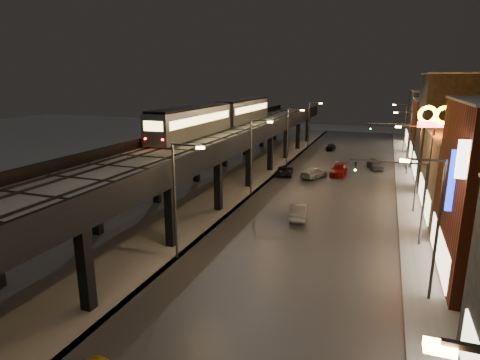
% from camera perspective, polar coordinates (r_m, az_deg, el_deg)
% --- Properties ---
extents(road_surface, '(17.00, 120.00, 0.06)m').
position_cam_1_polar(road_surface, '(49.37, 12.10, -1.88)').
color(road_surface, '#46474D').
rests_on(road_surface, ground).
extents(sidewalk_right, '(4.00, 120.00, 0.14)m').
position_cam_1_polar(sidewalk_right, '(49.14, 23.72, -2.82)').
color(sidewalk_right, '#9FA1A8').
rests_on(sidewalk_right, ground).
extents(under_viaduct_pavement, '(11.00, 120.00, 0.06)m').
position_cam_1_polar(under_viaduct_pavement, '(52.75, -2.56, -0.53)').
color(under_viaduct_pavement, '#9FA1A8').
rests_on(under_viaduct_pavement, ground).
extents(elevated_viaduct, '(9.00, 100.00, 6.30)m').
position_cam_1_polar(elevated_viaduct, '(48.74, -4.05, 4.94)').
color(elevated_viaduct, black).
rests_on(elevated_viaduct, ground).
extents(viaduct_trackbed, '(8.40, 100.00, 0.32)m').
position_cam_1_polar(viaduct_trackbed, '(48.74, -4.01, 5.86)').
color(viaduct_trackbed, '#B2B7C1').
rests_on(viaduct_trackbed, elevated_viaduct).
extents(viaduct_parapet_streetside, '(0.30, 100.00, 1.10)m').
position_cam_1_polar(viaduct_parapet_streetside, '(47.12, 0.88, 6.17)').
color(viaduct_parapet_streetside, black).
rests_on(viaduct_parapet_streetside, elevated_viaduct).
extents(viaduct_parapet_far, '(0.30, 100.00, 1.10)m').
position_cam_1_polar(viaduct_parapet_far, '(50.60, -8.54, 6.58)').
color(viaduct_parapet_far, black).
rests_on(viaduct_parapet_far, elevated_viaduct).
extents(building_d, '(12.20, 13.20, 14.16)m').
position_cam_1_polar(building_d, '(61.35, 29.77, 6.41)').
color(building_d, '#242426').
rests_on(building_d, ground).
extents(building_e, '(12.20, 12.20, 10.16)m').
position_cam_1_polar(building_e, '(75.31, 27.89, 6.22)').
color(building_e, maroon).
rests_on(building_e, ground).
extents(building_f, '(12.20, 16.20, 11.16)m').
position_cam_1_polar(building_f, '(89.08, 26.79, 7.67)').
color(building_f, '#33353C').
rests_on(building_f, ground).
extents(streetlight_left_1, '(2.57, 0.28, 9.00)m').
position_cam_1_polar(streetlight_left_1, '(29.89, -8.84, -1.94)').
color(streetlight_left_1, '#38383A').
rests_on(streetlight_left_1, ground).
extents(streetlight_right_1, '(2.56, 0.28, 9.00)m').
position_cam_1_polar(streetlight_right_1, '(26.62, 25.80, -5.28)').
color(streetlight_right_1, '#38383A').
rests_on(streetlight_right_1, ground).
extents(streetlight_left_2, '(2.57, 0.28, 9.00)m').
position_cam_1_polar(streetlight_left_2, '(46.06, 1.90, 3.94)').
color(streetlight_left_2, '#38383A').
rests_on(streetlight_left_2, ground).
extents(streetlight_right_2, '(2.56, 0.28, 9.00)m').
position_cam_1_polar(streetlight_right_2, '(44.01, 23.68, 2.25)').
color(streetlight_right_2, '#38383A').
rests_on(streetlight_right_2, ground).
extents(streetlight_left_3, '(2.57, 0.28, 9.00)m').
position_cam_1_polar(streetlight_left_3, '(63.23, 6.99, 6.67)').
color(streetlight_left_3, '#38383A').
rests_on(streetlight_left_3, ground).
extents(streetlight_right_3, '(2.56, 0.28, 9.00)m').
position_cam_1_polar(streetlight_right_3, '(61.75, 22.76, 5.48)').
color(streetlight_right_3, '#38383A').
rests_on(streetlight_right_3, ground).
extents(streetlight_left_4, '(2.57, 0.28, 9.00)m').
position_cam_1_polar(streetlight_left_4, '(80.75, 9.92, 8.20)').
color(streetlight_left_4, '#38383A').
rests_on(streetlight_left_4, ground).
extents(streetlight_right_4, '(2.56, 0.28, 9.00)m').
position_cam_1_polar(streetlight_right_4, '(79.60, 22.25, 7.27)').
color(streetlight_right_4, '#38383A').
rests_on(streetlight_right_4, ground).
extents(traffic_light_rig_a, '(6.10, 0.34, 7.00)m').
position_cam_1_polar(traffic_light_rig_a, '(35.35, 22.92, -1.62)').
color(traffic_light_rig_a, '#38383A').
rests_on(traffic_light_rig_a, ground).
extents(traffic_light_rig_b, '(6.10, 0.34, 7.00)m').
position_cam_1_polar(traffic_light_rig_b, '(64.78, 21.81, 5.28)').
color(traffic_light_rig_b, '#38383A').
rests_on(traffic_light_rig_b, ground).
extents(subway_train, '(3.01, 36.90, 3.60)m').
position_cam_1_polar(subway_train, '(58.08, -2.53, 9.24)').
color(subway_train, gray).
rests_on(subway_train, viaduct_trackbed).
extents(car_near_white, '(2.18, 4.54, 1.44)m').
position_cam_1_polar(car_near_white, '(39.97, 8.25, -4.52)').
color(car_near_white, gray).
rests_on(car_near_white, ground).
extents(car_mid_silver, '(2.88, 4.97, 1.30)m').
position_cam_1_polar(car_mid_silver, '(57.61, 6.37, 1.31)').
color(car_mid_silver, black).
rests_on(car_mid_silver, ground).
extents(car_mid_dark, '(3.57, 5.33, 1.43)m').
position_cam_1_polar(car_mid_dark, '(56.46, 10.45, 0.96)').
color(car_mid_dark, gray).
rests_on(car_mid_dark, ground).
extents(car_far_white, '(1.63, 3.77, 1.27)m').
position_cam_1_polar(car_far_white, '(79.55, 12.80, 4.62)').
color(car_far_white, black).
rests_on(car_far_white, ground).
extents(car_onc_white, '(2.25, 5.14, 1.47)m').
position_cam_1_polar(car_onc_white, '(58.87, 13.88, 1.34)').
color(car_onc_white, maroon).
rests_on(car_onc_white, ground).
extents(car_onc_red, '(2.95, 4.85, 1.54)m').
position_cam_1_polar(car_onc_red, '(64.41, 18.68, 2.13)').
color(car_onc_red, '#57595F').
rests_on(car_onc_red, ground).
extents(sign_mcdonalds, '(3.27, 0.73, 11.00)m').
position_cam_1_polar(sign_mcdonalds, '(42.77, 25.96, 6.94)').
color(sign_mcdonalds, '#38383A').
rests_on(sign_mcdonalds, ground).
extents(sign_citgo, '(2.16, 0.39, 10.24)m').
position_cam_1_polar(sign_citgo, '(25.66, 30.45, -0.60)').
color(sign_citgo, '#38383A').
rests_on(sign_citgo, ground).
extents(sign_carwash, '(1.77, 0.35, 9.16)m').
position_cam_1_polar(sign_carwash, '(29.04, 29.07, -1.48)').
color(sign_carwash, '#38383A').
rests_on(sign_carwash, ground).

